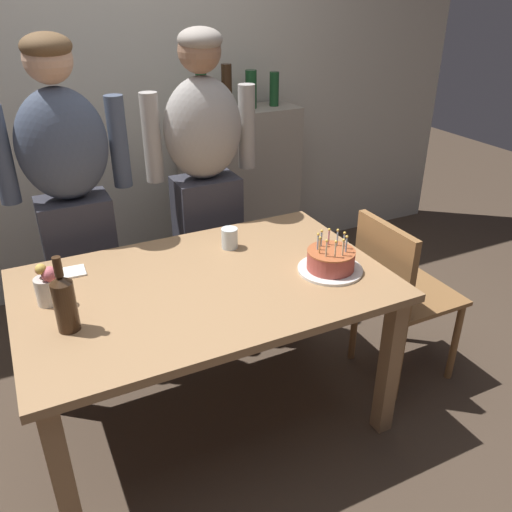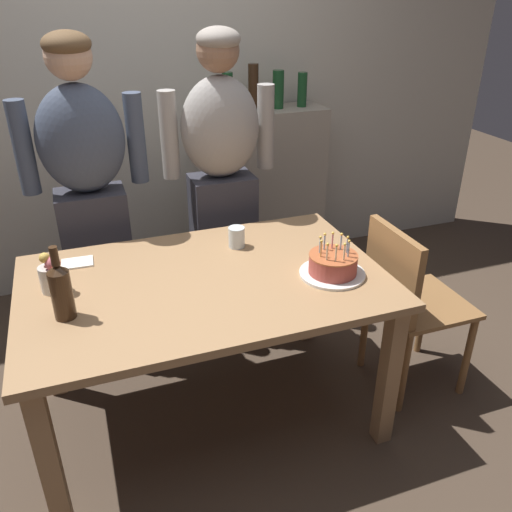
{
  "view_description": "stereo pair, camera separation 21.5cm",
  "coord_description": "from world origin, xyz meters",
  "px_view_note": "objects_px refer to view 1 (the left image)",
  "views": [
    {
      "loc": [
        -0.64,
        -1.77,
        1.83
      ],
      "look_at": [
        0.21,
        -0.06,
        0.84
      ],
      "focal_mm": 36.84,
      "sensor_mm": 36.0,
      "label": 1
    },
    {
      "loc": [
        -0.44,
        -1.86,
        1.83
      ],
      "look_at": [
        0.21,
        -0.06,
        0.84
      ],
      "focal_mm": 36.84,
      "sensor_mm": 36.0,
      "label": 2
    }
  ],
  "objects_px": {
    "water_glass_near": "(230,238)",
    "flower_vase": "(47,285)",
    "person_man_bearded": "(73,207)",
    "birthday_cake": "(331,261)",
    "wine_bottle": "(65,302)",
    "person_woman_cardigan": "(206,186)",
    "napkin_stack": "(69,273)",
    "dining_chair": "(396,288)"
  },
  "relations": [
    {
      "from": "person_man_bearded",
      "to": "dining_chair",
      "type": "relative_size",
      "value": 1.9
    },
    {
      "from": "napkin_stack",
      "to": "flower_vase",
      "type": "distance_m",
      "value": 0.25
    },
    {
      "from": "flower_vase",
      "to": "water_glass_near",
      "type": "bearing_deg",
      "value": 9.49
    },
    {
      "from": "water_glass_near",
      "to": "dining_chair",
      "type": "distance_m",
      "value": 0.85
    },
    {
      "from": "person_man_bearded",
      "to": "person_woman_cardigan",
      "type": "relative_size",
      "value": 1.0
    },
    {
      "from": "napkin_stack",
      "to": "person_woman_cardigan",
      "type": "distance_m",
      "value": 0.9
    },
    {
      "from": "water_glass_near",
      "to": "wine_bottle",
      "type": "xyz_separation_m",
      "value": [
        -0.77,
        -0.35,
        0.07
      ]
    },
    {
      "from": "birthday_cake",
      "to": "person_man_bearded",
      "type": "xyz_separation_m",
      "value": [
        -0.91,
        0.88,
        0.09
      ]
    },
    {
      "from": "birthday_cake",
      "to": "person_man_bearded",
      "type": "distance_m",
      "value": 1.27
    },
    {
      "from": "person_woman_cardigan",
      "to": "wine_bottle",
      "type": "bearing_deg",
      "value": 44.48
    },
    {
      "from": "wine_bottle",
      "to": "dining_chair",
      "type": "xyz_separation_m",
      "value": [
        1.5,
        -0.01,
        -0.34
      ]
    },
    {
      "from": "wine_bottle",
      "to": "person_man_bearded",
      "type": "bearing_deg",
      "value": 78.88
    },
    {
      "from": "birthday_cake",
      "to": "wine_bottle",
      "type": "bearing_deg",
      "value": 177.41
    },
    {
      "from": "water_glass_near",
      "to": "dining_chair",
      "type": "height_order",
      "value": "dining_chair"
    },
    {
      "from": "dining_chair",
      "to": "flower_vase",
      "type": "bearing_deg",
      "value": 82.04
    },
    {
      "from": "person_man_bearded",
      "to": "water_glass_near",
      "type": "bearing_deg",
      "value": 141.26
    },
    {
      "from": "water_glass_near",
      "to": "flower_vase",
      "type": "height_order",
      "value": "flower_vase"
    },
    {
      "from": "wine_bottle",
      "to": "water_glass_near",
      "type": "bearing_deg",
      "value": 24.07
    },
    {
      "from": "birthday_cake",
      "to": "dining_chair",
      "type": "xyz_separation_m",
      "value": [
        0.43,
        0.04,
        -0.27
      ]
    },
    {
      "from": "water_glass_near",
      "to": "person_man_bearded",
      "type": "bearing_deg",
      "value": 141.26
    },
    {
      "from": "flower_vase",
      "to": "person_woman_cardigan",
      "type": "relative_size",
      "value": 0.11
    },
    {
      "from": "person_woman_cardigan",
      "to": "water_glass_near",
      "type": "bearing_deg",
      "value": 81.14
    },
    {
      "from": "water_glass_near",
      "to": "flower_vase",
      "type": "distance_m",
      "value": 0.83
    },
    {
      "from": "water_glass_near",
      "to": "person_woman_cardigan",
      "type": "xyz_separation_m",
      "value": [
        0.08,
        0.49,
        0.09
      ]
    },
    {
      "from": "birthday_cake",
      "to": "wine_bottle",
      "type": "xyz_separation_m",
      "value": [
        -1.07,
        0.05,
        0.07
      ]
    },
    {
      "from": "water_glass_near",
      "to": "flower_vase",
      "type": "xyz_separation_m",
      "value": [
        -0.81,
        -0.14,
        0.03
      ]
    },
    {
      "from": "person_man_bearded",
      "to": "dining_chair",
      "type": "height_order",
      "value": "person_man_bearded"
    },
    {
      "from": "person_woman_cardigan",
      "to": "dining_chair",
      "type": "height_order",
      "value": "person_woman_cardigan"
    },
    {
      "from": "flower_vase",
      "to": "person_man_bearded",
      "type": "distance_m",
      "value": 0.66
    },
    {
      "from": "birthday_cake",
      "to": "water_glass_near",
      "type": "xyz_separation_m",
      "value": [
        -0.3,
        0.39,
        0.0
      ]
    },
    {
      "from": "wine_bottle",
      "to": "person_woman_cardigan",
      "type": "distance_m",
      "value": 1.19
    },
    {
      "from": "flower_vase",
      "to": "person_man_bearded",
      "type": "bearing_deg",
      "value": 71.92
    },
    {
      "from": "flower_vase",
      "to": "person_man_bearded",
      "type": "relative_size",
      "value": 0.11
    },
    {
      "from": "flower_vase",
      "to": "dining_chair",
      "type": "height_order",
      "value": "flower_vase"
    },
    {
      "from": "birthday_cake",
      "to": "napkin_stack",
      "type": "distance_m",
      "value": 1.11
    },
    {
      "from": "napkin_stack",
      "to": "person_woman_cardigan",
      "type": "bearing_deg",
      "value": 27.67
    },
    {
      "from": "wine_bottle",
      "to": "person_woman_cardigan",
      "type": "relative_size",
      "value": 0.17
    },
    {
      "from": "water_glass_near",
      "to": "napkin_stack",
      "type": "xyz_separation_m",
      "value": [
        -0.71,
        0.08,
        -0.04
      ]
    },
    {
      "from": "napkin_stack",
      "to": "person_man_bearded",
      "type": "bearing_deg",
      "value": 76.02
    },
    {
      "from": "birthday_cake",
      "to": "person_man_bearded",
      "type": "relative_size",
      "value": 0.17
    },
    {
      "from": "person_woman_cardigan",
      "to": "dining_chair",
      "type": "relative_size",
      "value": 1.9
    },
    {
      "from": "wine_bottle",
      "to": "person_man_bearded",
      "type": "height_order",
      "value": "person_man_bearded"
    }
  ]
}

